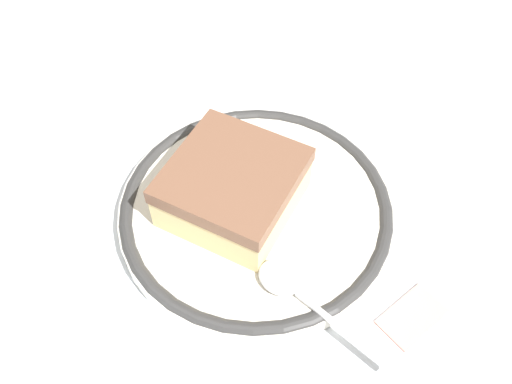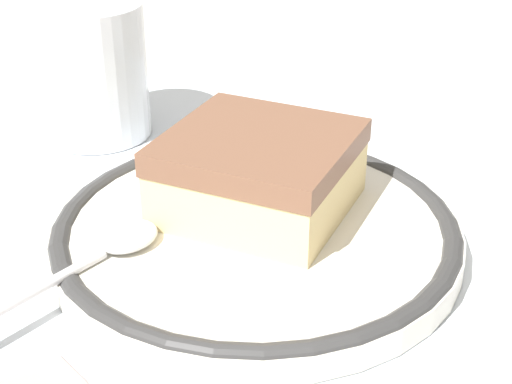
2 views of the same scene
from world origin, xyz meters
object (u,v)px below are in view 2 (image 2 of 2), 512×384
at_px(plate, 256,232).
at_px(cup, 94,80).
at_px(spoon, 110,247).
at_px(cake_slice, 255,173).

distance_m(plate, cup, 0.19).
relative_size(plate, cup, 2.36).
xyz_separation_m(spoon, cup, (-0.17, 0.07, 0.02)).
height_order(cake_slice, cup, cup).
distance_m(cake_slice, cup, 0.18).
bearing_deg(cake_slice, cup, -175.72).
height_order(plate, cake_slice, cake_slice).
distance_m(cake_slice, spoon, 0.09).
height_order(plate, spoon, spoon).
bearing_deg(cup, plate, 1.26).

